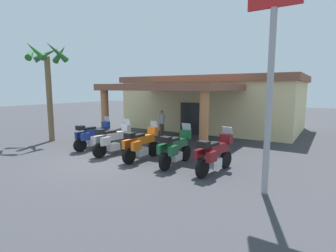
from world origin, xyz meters
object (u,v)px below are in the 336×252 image
(motorcycle_orange, at_px, (141,144))
(motorcycle_green, at_px, (176,148))
(motel_building, at_px, (212,102))
(palm_tree_roadside, at_px, (47,68))
(motorcycle_silver, at_px, (113,140))
(pedestrian, at_px, (162,121))
(roadside_sign, at_px, (272,44))
(motorcycle_blue, at_px, (93,136))
(motorcycle_maroon, at_px, (215,154))

(motorcycle_orange, relative_size, motorcycle_green, 1.00)
(motel_building, relative_size, palm_tree_roadside, 2.28)
(motorcycle_orange, height_order, motorcycle_green, same)
(motorcycle_silver, xyz_separation_m, palm_tree_roadside, (-5.41, 0.35, 3.51))
(pedestrian, height_order, roadside_sign, roadside_sign)
(motel_building, bearing_deg, pedestrian, -104.12)
(roadside_sign, bearing_deg, pedestrian, 142.99)
(motorcycle_orange, bearing_deg, palm_tree_roadside, 89.75)
(palm_tree_roadside, bearing_deg, motorcycle_silver, -3.71)
(motorcycle_silver, relative_size, motorcycle_green, 1.00)
(pedestrian, bearing_deg, roadside_sign, -12.73)
(palm_tree_roadside, bearing_deg, motorcycle_blue, -1.50)
(motel_building, relative_size, roadside_sign, 2.05)
(motorcycle_maroon, distance_m, roadside_sign, 4.17)
(motorcycle_maroon, bearing_deg, roadside_sign, -106.26)
(motorcycle_silver, distance_m, motorcycle_orange, 1.66)
(palm_tree_roadside, bearing_deg, pedestrian, 46.43)
(motorcycle_maroon, bearing_deg, motorcycle_green, 98.87)
(roadside_sign, bearing_deg, motorcycle_silver, 173.55)
(motorcycle_silver, height_order, motorcycle_orange, same)
(motorcycle_silver, bearing_deg, motorcycle_green, -80.25)
(motel_building, height_order, pedestrian, motel_building)
(motorcycle_maroon, xyz_separation_m, pedestrian, (-5.84, 4.99, 0.27))
(motorcycle_silver, relative_size, pedestrian, 1.32)
(motorcycle_orange, bearing_deg, motorcycle_green, -83.68)
(motel_building, distance_m, pedestrian, 5.32)
(motorcycle_green, xyz_separation_m, motorcycle_maroon, (1.66, 0.01, 0.00))
(palm_tree_roadside, xyz_separation_m, roadside_sign, (12.39, -1.14, 0.03))
(motorcycle_silver, height_order, roadside_sign, roadside_sign)
(motorcycle_maroon, relative_size, palm_tree_roadside, 0.39)
(motorcycle_maroon, xyz_separation_m, palm_tree_roadside, (-10.39, 0.21, 3.51))
(pedestrian, bearing_deg, motorcycle_blue, -74.93)
(motorcycle_silver, bearing_deg, pedestrian, 17.02)
(motel_building, xyz_separation_m, motorcycle_blue, (-1.92, -9.97, -1.32))
(motel_building, bearing_deg, motorcycle_orange, -83.82)
(motorcycle_blue, distance_m, palm_tree_roadside, 5.14)
(palm_tree_roadside, bearing_deg, motorcycle_green, -1.41)
(motorcycle_silver, xyz_separation_m, motorcycle_green, (3.32, 0.14, 0.00))
(pedestrian, distance_m, palm_tree_roadside, 7.35)
(motorcycle_orange, xyz_separation_m, roadside_sign, (5.32, -0.81, 3.54))
(motorcycle_blue, relative_size, motorcycle_silver, 1.00)
(motel_building, height_order, roadside_sign, roadside_sign)
(motorcycle_silver, xyz_separation_m, roadside_sign, (6.98, -0.79, 3.54))
(motel_building, distance_m, motorcycle_maroon, 11.20)
(pedestrian, xyz_separation_m, palm_tree_roadside, (-4.55, -4.78, 3.24))
(roadside_sign, bearing_deg, palm_tree_roadside, 174.75)
(motorcycle_orange, relative_size, roadside_sign, 0.35)
(motel_building, xyz_separation_m, motorcycle_green, (3.06, -10.08, -1.32))
(motel_building, xyz_separation_m, palm_tree_roadside, (-5.67, -9.87, 2.19))
(palm_tree_roadside, relative_size, roadside_sign, 0.90)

